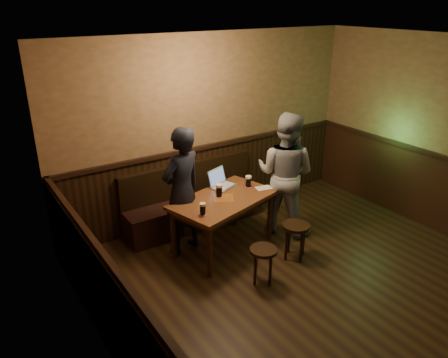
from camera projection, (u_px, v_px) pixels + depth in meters
The scene contains 12 objects.
room at pixel (351, 207), 4.57m from camera, with size 5.04×6.04×2.84m.
bench at pixel (194, 206), 6.61m from camera, with size 2.20×0.50×0.95m.
pub_table at pixel (224, 205), 5.85m from camera, with size 1.58×1.15×0.77m.
stool_left at pixel (263, 255), 5.24m from camera, with size 0.37×0.37×0.46m.
stool_right at pixel (296, 231), 5.72m from camera, with size 0.40×0.40×0.49m.
pint_left at pixel (203, 209), 5.33m from camera, with size 0.10×0.10×0.16m.
pint_mid at pixel (219, 191), 5.81m from camera, with size 0.11×0.11×0.18m.
pint_right at pixel (248, 181), 6.12m from camera, with size 0.11×0.11×0.17m.
laptop at pixel (221, 182), 6.15m from camera, with size 0.43×0.38×0.25m.
menu at pixel (264, 188), 6.11m from camera, with size 0.22×0.15×0.00m, color silver.
person_suit at pixel (182, 191), 5.72m from camera, with size 0.64×0.42×1.75m, color black.
person_grey at pixel (285, 174), 6.24m from camera, with size 0.87×0.68×1.80m, color gray.
Camera 1 is at (-3.38, -2.47, 3.22)m, focal length 35.00 mm.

